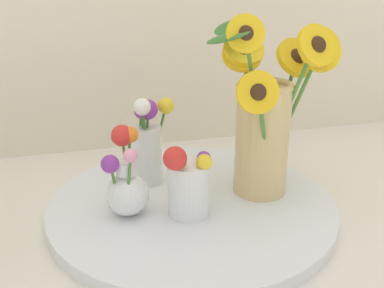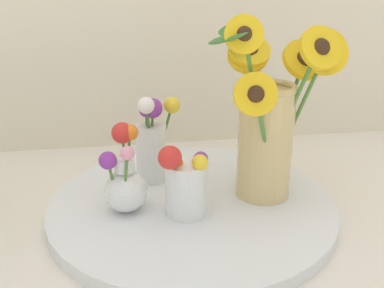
{
  "view_description": "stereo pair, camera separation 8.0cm",
  "coord_description": "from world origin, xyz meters",
  "px_view_note": "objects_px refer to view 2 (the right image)",
  "views": [
    {
      "loc": [
        -0.22,
        -0.68,
        0.43
      ],
      "look_at": [
        -0.03,
        0.04,
        0.14
      ],
      "focal_mm": 42.0,
      "sensor_mm": 36.0,
      "label": 1
    },
    {
      "loc": [
        -0.14,
        -0.7,
        0.43
      ],
      "look_at": [
        -0.03,
        0.04,
        0.14
      ],
      "focal_mm": 42.0,
      "sensor_mm": 36.0,
      "label": 2
    }
  ],
  "objects_px": {
    "vase_bulb_right": "(125,180)",
    "vase_small_back": "(152,141)",
    "mason_jar_sunflowers": "(268,121)",
    "serving_tray": "(192,206)",
    "vase_small_center": "(185,183)"
  },
  "relations": [
    {
      "from": "vase_bulb_right",
      "to": "vase_small_back",
      "type": "height_order",
      "value": "vase_small_back"
    },
    {
      "from": "mason_jar_sunflowers",
      "to": "vase_bulb_right",
      "type": "height_order",
      "value": "mason_jar_sunflowers"
    },
    {
      "from": "mason_jar_sunflowers",
      "to": "vase_small_back",
      "type": "distance_m",
      "value": 0.23
    },
    {
      "from": "vase_small_back",
      "to": "serving_tray",
      "type": "bearing_deg",
      "value": -57.18
    },
    {
      "from": "vase_bulb_right",
      "to": "vase_small_back",
      "type": "bearing_deg",
      "value": 63.44
    },
    {
      "from": "vase_small_center",
      "to": "vase_bulb_right",
      "type": "distance_m",
      "value": 0.11
    },
    {
      "from": "mason_jar_sunflowers",
      "to": "vase_small_center",
      "type": "height_order",
      "value": "mason_jar_sunflowers"
    },
    {
      "from": "serving_tray",
      "to": "vase_bulb_right",
      "type": "relative_size",
      "value": 3.42
    },
    {
      "from": "serving_tray",
      "to": "vase_small_center",
      "type": "distance_m",
      "value": 0.09
    },
    {
      "from": "vase_small_center",
      "to": "vase_small_back",
      "type": "relative_size",
      "value": 0.77
    },
    {
      "from": "serving_tray",
      "to": "vase_small_back",
      "type": "height_order",
      "value": "vase_small_back"
    },
    {
      "from": "mason_jar_sunflowers",
      "to": "vase_small_center",
      "type": "xyz_separation_m",
      "value": [
        -0.16,
        -0.05,
        -0.09
      ]
    },
    {
      "from": "serving_tray",
      "to": "vase_small_center",
      "type": "bearing_deg",
      "value": -112.01
    },
    {
      "from": "vase_small_center",
      "to": "vase_bulb_right",
      "type": "relative_size",
      "value": 0.9
    },
    {
      "from": "vase_bulb_right",
      "to": "serving_tray",
      "type": "bearing_deg",
      "value": 7.02
    }
  ]
}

